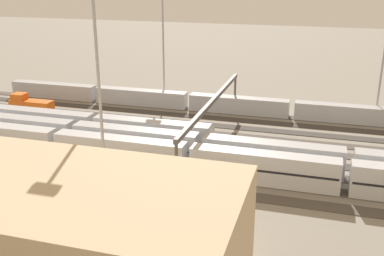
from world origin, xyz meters
TOP-DOWN VIEW (x-y plane):
  - ground_plane at (0.00, 0.00)m, footprint 400.00×400.00m
  - track_bed_0 at (0.00, -20.00)m, footprint 140.00×2.80m
  - track_bed_1 at (0.00, -15.00)m, footprint 140.00×2.80m
  - track_bed_2 at (0.00, -10.00)m, footprint 140.00×2.80m
  - track_bed_3 at (0.00, -5.00)m, footprint 140.00×2.80m
  - track_bed_4 at (0.00, 0.00)m, footprint 140.00×2.80m
  - track_bed_5 at (0.00, 5.00)m, footprint 140.00×2.80m
  - track_bed_6 at (0.00, 10.00)m, footprint 140.00×2.80m
  - track_bed_7 at (0.00, 15.00)m, footprint 140.00×2.80m
  - track_bed_8 at (0.00, 20.00)m, footprint 140.00×2.80m
  - train_on_track_7 at (3.73, 15.00)m, footprint 119.80×3.06m
  - train_on_track_3 at (34.89, -5.00)m, footprint 10.00×3.00m
  - train_on_track_0 at (-8.64, -20.00)m, footprint 114.80×3.00m
  - train_on_track_6 at (3.04, 10.00)m, footprint 119.80×3.06m
  - train_on_track_5 at (13.64, 5.00)m, footprint 47.20×3.00m
  - light_mast_0 at (9.45, -23.75)m, footprint 2.80×0.70m
  - light_mast_1 at (2.66, 22.60)m, footprint 2.80×0.70m
  - signal_gantry at (-8.70, 0.00)m, footprint 0.70×45.00m

SIDE VIEW (x-z plane):
  - ground_plane at x=0.00m, z-range 0.00..0.00m
  - track_bed_0 at x=0.00m, z-range 0.00..0.12m
  - track_bed_1 at x=0.00m, z-range 0.00..0.12m
  - track_bed_2 at x=0.00m, z-range 0.00..0.12m
  - track_bed_3 at x=0.00m, z-range 0.00..0.12m
  - track_bed_4 at x=0.00m, z-range 0.00..0.12m
  - track_bed_5 at x=0.00m, z-range 0.00..0.12m
  - track_bed_6 at x=0.00m, z-range 0.00..0.12m
  - track_bed_7 at x=0.00m, z-range 0.00..0.12m
  - track_bed_8 at x=0.00m, z-range 0.00..0.12m
  - train_on_track_0 at x=-8.64m, z-range -0.12..4.28m
  - train_on_track_3 at x=34.89m, z-range -0.34..4.66m
  - train_on_track_7 at x=3.73m, z-range 0.10..5.10m
  - train_on_track_6 at x=3.04m, z-range 0.11..5.11m
  - train_on_track_5 at x=13.64m, z-range 0.12..5.12m
  - signal_gantry at x=-8.70m, z-range 3.40..12.20m
  - light_mast_0 at x=9.45m, z-range 3.74..31.11m
  - light_mast_1 at x=2.66m, z-range 3.91..35.48m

